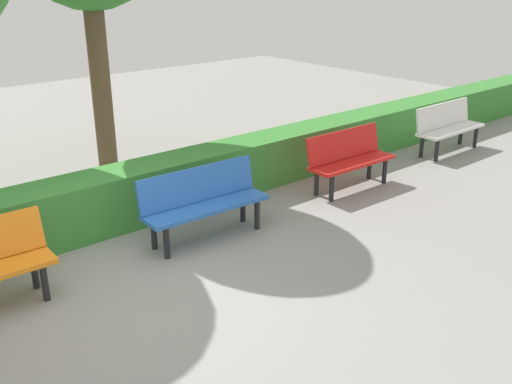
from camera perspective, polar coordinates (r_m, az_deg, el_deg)
ground_plane at (r=6.13m, az=-11.11°, el=-9.55°), size 23.82×23.82×0.00m
bench_white at (r=10.85m, az=18.37°, el=6.27°), size 1.54×0.47×0.86m
bench_red at (r=8.65m, az=9.14°, el=3.41°), size 1.46×0.50×0.86m
bench_blue at (r=6.99m, az=-5.23°, el=-0.78°), size 1.61×0.52×0.86m
hedge_row at (r=7.81m, az=-9.39°, el=0.49°), size 19.82×0.63×0.72m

